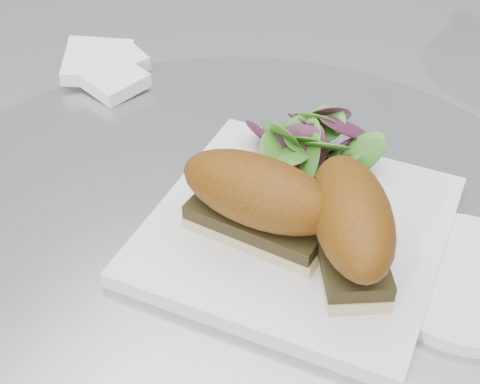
% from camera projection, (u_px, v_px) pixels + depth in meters
% --- Properties ---
extents(plate, '(0.28, 0.28, 0.02)m').
position_uv_depth(plate, '(298.00, 229.00, 0.62)').
color(plate, white).
rests_on(plate, table).
extents(sandwich_left, '(0.15, 0.07, 0.08)m').
position_uv_depth(sandwich_left, '(258.00, 199.00, 0.58)').
color(sandwich_left, '#D6BC86').
rests_on(sandwich_left, plate).
extents(sandwich_right, '(0.13, 0.16, 0.08)m').
position_uv_depth(sandwich_right, '(351.00, 223.00, 0.55)').
color(sandwich_right, '#D6BC86').
rests_on(sandwich_right, plate).
extents(salad, '(0.13, 0.13, 0.05)m').
position_uv_depth(salad, '(308.00, 148.00, 0.66)').
color(salad, '#53852B').
rests_on(salad, plate).
extents(napkin, '(0.13, 0.13, 0.02)m').
position_uv_depth(napkin, '(107.00, 75.00, 0.84)').
color(napkin, white).
rests_on(napkin, table).
extents(saucer, '(0.16, 0.16, 0.01)m').
position_uv_depth(saucer, '(464.00, 279.00, 0.57)').
color(saucer, white).
rests_on(saucer, table).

